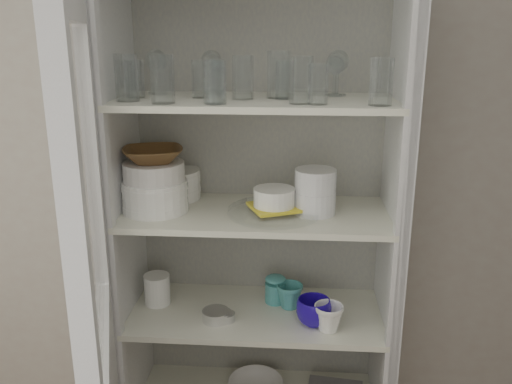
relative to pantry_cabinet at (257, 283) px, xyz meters
The scene contains 32 objects.
wall_back 0.44m from the pantry_cabinet, 140.87° to the left, with size 3.60×0.02×2.60m, color gray.
pantry_cabinet is the anchor object (origin of this frame).
tumbler_0 0.91m from the pantry_cabinet, 157.49° to the right, with size 0.07×0.07×0.15m, color silver.
tumbler_1 0.87m from the pantry_cabinet, 142.46° to the right, with size 0.07×0.07×0.15m, color silver.
tumbler_2 0.83m from the pantry_cabinet, 117.13° to the right, with size 0.07×0.07×0.13m, color silver.
tumbler_3 0.82m from the pantry_cabinet, 120.21° to the right, with size 0.07×0.07×0.14m, color silver.
tumbler_4 0.83m from the pantry_cabinet, 45.34° to the right, with size 0.06×0.06×0.12m, color silver.
tumbler_5 0.83m from the pantry_cabinet, 52.34° to the right, with size 0.07×0.07×0.15m, color silver.
tumbler_6 0.91m from the pantry_cabinet, 28.87° to the right, with size 0.07×0.07×0.14m, color silver.
tumbler_7 0.89m from the pantry_cabinet, 168.99° to the right, with size 0.06×0.06×0.13m, color silver.
tumbler_8 0.81m from the pantry_cabinet, 162.20° to the right, with size 0.06×0.06×0.13m, color silver.
tumbler_9 0.80m from the pantry_cabinet, 113.87° to the right, with size 0.07×0.07×0.14m, color silver.
tumbler_10 0.79m from the pantry_cabinet, 38.95° to the right, with size 0.06×0.06×0.13m, color silver.
tumbler_11 0.80m from the pantry_cabinet, 34.08° to the right, with size 0.08×0.08×0.16m, color silver.
goblet_0 0.89m from the pantry_cabinet, behind, with size 0.08×0.08×0.17m, color silver, non-canonical shape.
goblet_1 0.82m from the pantry_cabinet, 160.61° to the left, with size 0.07×0.07×0.17m, color silver, non-canonical shape.
goblet_2 0.84m from the pantry_cabinet, ahead, with size 0.07×0.07×0.15m, color silver, non-canonical shape.
goblet_3 0.85m from the pantry_cabinet, ahead, with size 0.08×0.08×0.17m, color silver, non-canonical shape.
plate_stack_front 0.53m from the pantry_cabinet, 164.98° to the right, with size 0.23×0.23×0.11m, color white.
plate_stack_back 0.51m from the pantry_cabinet, 169.49° to the left, with size 0.22×0.22×0.11m, color white.
cream_bowl 0.60m from the pantry_cabinet, 164.98° to the right, with size 0.22×0.22×0.07m, color silver.
terracotta_bowl 0.64m from the pantry_cabinet, 164.98° to the right, with size 0.21×0.21×0.05m, color brown.
glass_platter 0.35m from the pantry_cabinet, 56.03° to the right, with size 0.33×0.33×0.02m, color silver.
yellow_trivet 0.36m from the pantry_cabinet, 56.03° to the right, with size 0.16×0.16×0.01m, color yellow.
white_ramekin 0.40m from the pantry_cabinet, 56.03° to the right, with size 0.15×0.15×0.06m, color white.
grey_bowl_stack 0.46m from the pantry_cabinet, 21.50° to the right, with size 0.14×0.14×0.16m, color silver.
mug_blue 0.27m from the pantry_cabinet, 36.03° to the right, with size 0.13×0.13×0.10m, color #18139A.
mug_teal 0.14m from the pantry_cabinet, 16.68° to the right, with size 0.10×0.10×0.09m, color #147272.
mug_white 0.33m from the pantry_cabinet, 36.12° to the right, with size 0.11×0.11×0.10m, color white.
teal_jar 0.08m from the pantry_cabinet, ahead, with size 0.08×0.08×0.10m.
measuring_cups 0.22m from the pantry_cabinet, 132.22° to the right, with size 0.10×0.10×0.04m, color silver.
white_canister 0.39m from the pantry_cabinet, behind, with size 0.10×0.10×0.12m, color white.
Camera 1 is at (0.34, -0.57, 1.88)m, focal length 38.00 mm.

